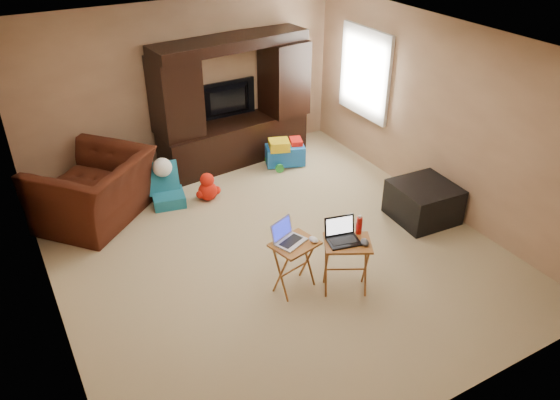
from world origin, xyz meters
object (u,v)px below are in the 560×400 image
recliner (94,190)px  plush_toy (208,186)px  tray_table_right (346,266)px  mouse_right (365,242)px  push_toy (285,152)px  mouse_left (313,240)px  ottoman (423,202)px  tray_table_left (294,266)px  entertainment_center (233,102)px  laptop_right (344,233)px  water_bottle (359,225)px  laptop_left (291,233)px  television (228,101)px  child_rocker (167,186)px

recliner → plush_toy: size_ratio=3.27×
tray_table_right → mouse_right: (0.13, -0.12, 0.35)m
push_toy → mouse_left: size_ratio=4.95×
recliner → mouse_left: size_ratio=11.06×
ottoman → tray_table_left: (-2.23, -0.41, 0.06)m
entertainment_center → plush_toy: bearing=-138.9°
plush_toy → laptop_right: bearing=-78.8°
plush_toy → water_bottle: bearing=-73.3°
entertainment_center → mouse_left: size_ratio=19.46×
plush_toy → laptop_left: 2.29m
television → push_toy: (0.61, -0.72, -0.71)m
recliner → water_bottle: size_ratio=6.96×
mouse_left → water_bottle: 0.52m
plush_toy → tray_table_right: bearing=-78.0°
entertainment_center → mouse_right: size_ratio=18.56×
recliner → mouse_right: (2.15, -2.91, 0.22)m
ottoman → tray_table_right: bearing=-158.3°
tray_table_left → television: bearing=63.5°
mouse_right → recliner: bearing=126.5°
entertainment_center → recliner: entertainment_center is taller
ottoman → water_bottle: size_ratio=3.89×
push_toy → mouse_left: mouse_left is taller
recliner → tray_table_left: 2.94m
entertainment_center → laptop_right: (-0.37, -3.47, -0.23)m
television → ottoman: television is taller
child_rocker → push_toy: bearing=18.2°
mouse_right → water_bottle: bearing=70.7°
child_rocker → tray_table_right: (1.07, -2.71, 0.03)m
laptop_left → child_rocker: bearing=81.3°
laptop_right → child_rocker: bearing=123.9°
child_rocker → laptop_left: (0.56, -2.39, 0.44)m
tray_table_right → water_bottle: (0.20, 0.08, 0.42)m
entertainment_center → television: bearing=84.2°
recliner → tray_table_left: (1.54, -2.50, -0.14)m
television → tray_table_right: size_ratio=1.57×
recliner → tray_table_right: size_ratio=2.14×
recliner → laptop_left: 2.91m
laptop_right → plush_toy: bearing=114.2°
television → water_bottle: bearing=87.1°
laptop_right → mouse_left: 0.34m
plush_toy → tray_table_left: bearing=-88.3°
laptop_left → mouse_left: size_ratio=2.58×
tray_table_right → mouse_right: size_ratio=4.92×
laptop_left → mouse_right: (0.64, -0.44, -0.06)m
child_rocker → television: bearing=45.8°
plush_toy → tray_table_right: 2.61m
child_rocker → ottoman: 3.47m
ottoman → laptop_right: size_ratio=2.29×
tray_table_left → water_bottle: size_ratio=3.10×
tray_table_left → mouse_left: mouse_left is taller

